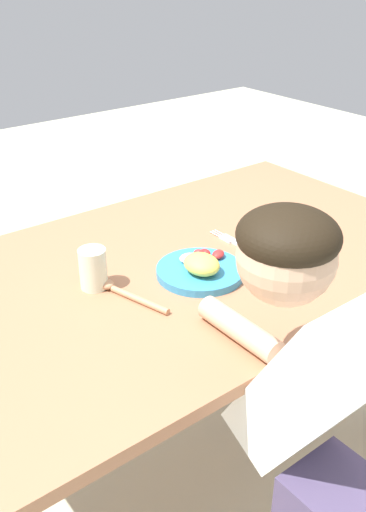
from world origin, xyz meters
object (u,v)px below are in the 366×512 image
at_px(plate, 201,268).
at_px(person, 309,460).
at_px(fork, 240,245).
at_px(spoon, 121,291).
at_px(drinking_cup, 93,269).

xyz_separation_m(plate, person, (-0.10, -0.44, -0.18)).
distance_m(plate, person, 0.48).
xyz_separation_m(fork, spoon, (-0.37, -0.01, 0.01)).
relative_size(fork, spoon, 1.06).
xyz_separation_m(fork, drinking_cup, (-0.40, 0.06, 0.04)).
height_order(spoon, drinking_cup, drinking_cup).
bearing_deg(drinking_cup, spoon, -65.71).
relative_size(fork, person, 0.21).
bearing_deg(drinking_cup, person, -77.07).
relative_size(spoon, drinking_cup, 2.16).
relative_size(drinking_cup, person, 0.09).
height_order(plate, spoon, plate).
height_order(fork, spoon, spoon).
bearing_deg(plate, drinking_cup, 154.48).
height_order(plate, drinking_cup, drinking_cup).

